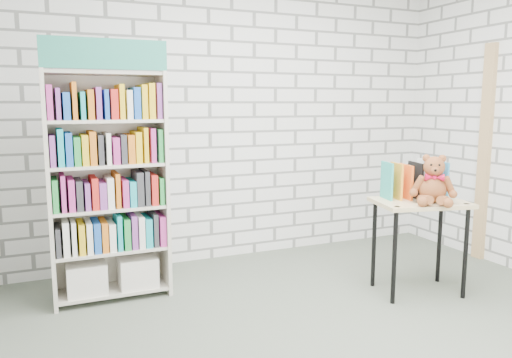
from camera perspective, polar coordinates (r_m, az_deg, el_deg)
name	(u,v)px	position (r m, az deg, el deg)	size (l,w,h in m)	color
ground	(342,339)	(3.49, 9.78, -17.59)	(4.50, 4.50, 0.00)	#515A4C
room_shell	(349,62)	(3.14, 10.63, 13.04)	(4.52, 4.02, 2.81)	silver
bookshelf	(108,185)	(4.03, -16.54, -0.63)	(0.89, 0.35, 2.00)	beige
display_table	(420,214)	(4.23, 18.23, -3.79)	(0.80, 0.64, 0.76)	tan
table_books	(415,180)	(4.28, 17.67, -0.15)	(0.53, 0.32, 0.29)	teal
teddy_bear	(433,184)	(4.11, 19.62, -0.54)	(0.37, 0.36, 0.38)	brown
door_trim	(484,154)	(5.35, 24.65, 2.66)	(0.05, 0.12, 2.10)	tan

